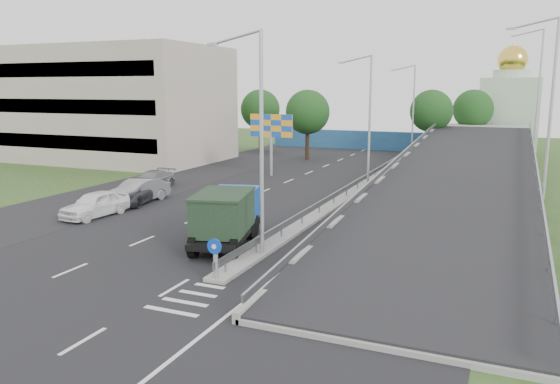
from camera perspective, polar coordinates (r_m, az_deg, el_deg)
The scene contains 23 objects.
ground at distance 20.78m, azimuth -9.74°, elevation -11.26°, with size 160.00×160.00×0.00m, color #2D4C1E.
road_surface at distance 39.35m, azimuth 2.35°, elevation -0.56°, with size 26.00×90.00×0.04m, color black.
parking_strip at distance 45.51m, azimuth -13.15°, elevation 0.72°, with size 8.00×90.00×0.05m, color black.
median at distance 42.18m, azimuth 8.09°, elevation 0.25°, with size 1.00×44.00×0.20m, color gray.
overpass_ramp at distance 40.67m, azimuth 18.41°, elevation 1.77°, with size 10.00×50.00×3.50m.
median_guardrail at distance 42.07m, azimuth 8.12°, elevation 1.12°, with size 0.09×44.00×0.71m.
sign_bollard at distance 22.17m, azimuth -6.78°, elevation -6.91°, with size 0.64×0.23×1.67m.
lamp_post_near at distance 24.55m, azimuth -2.35°, elevation 6.25°, with size 2.74×0.18×10.08m.
lamp_post_mid at distance 43.44m, azimuth 9.13°, elevation 8.11°, with size 2.74×0.18×10.08m.
lamp_post_far at distance 63.02m, azimuth 13.60°, elevation 8.74°, with size 2.74×0.18×10.08m.
beige_building at distance 62.97m, azimuth -17.33°, elevation 8.73°, with size 24.00×14.00×12.00m, color #AC9A90.
blue_wall at distance 69.96m, azimuth 10.93°, elevation 5.24°, with size 30.00×0.50×2.40m, color #21567B.
church at distance 76.15m, azimuth 22.81°, elevation 8.14°, with size 7.00×7.00×13.80m.
billboard at distance 48.40m, azimuth -0.93°, elevation 6.58°, with size 4.00×0.24×5.50m.
tree_left_mid at distance 59.82m, azimuth 2.90°, elevation 8.33°, with size 4.80×4.80×7.60m.
tree_median_far at distance 64.73m, azimuth 15.54°, elevation 8.14°, with size 4.80×4.80×7.60m.
tree_left_far at distance 67.52m, azimuth -2.07°, elevation 8.62°, with size 4.80×4.80×7.60m.
tree_ramp_far at distance 71.30m, azimuth 19.52°, elevation 8.13°, with size 4.80×4.80×7.60m.
dump_truck at distance 27.43m, azimuth -5.56°, elevation -2.33°, with size 3.79×6.70×2.79m.
parked_car_a at distance 35.14m, azimuth -18.76°, elevation -1.21°, with size 1.86×4.63×1.58m, color white.
parked_car_b at distance 38.60m, azimuth -14.68°, elevation 0.09°, with size 1.71×4.90×1.61m, color gray.
parked_car_c at distance 38.44m, azimuth -15.01°, elevation -0.12°, with size 2.36×5.12×1.42m, color #2E2E32.
parked_car_d at distance 43.61m, azimuth -13.33°, elevation 1.20°, with size 1.95×4.80×1.39m, color gray.
Camera 1 is at (10.59, -16.11, 7.76)m, focal length 35.00 mm.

